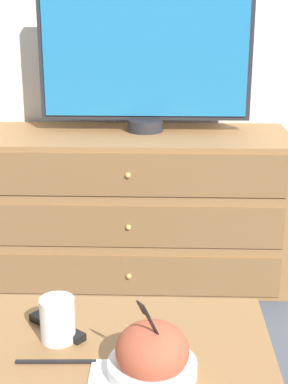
# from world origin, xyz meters

# --- Properties ---
(ground_plane) EXTENTS (12.00, 12.00, 0.00)m
(ground_plane) POSITION_xyz_m (0.00, 0.00, 0.00)
(ground_plane) COLOR #474C56
(dresser) EXTENTS (1.40, 0.53, 0.67)m
(dresser) POSITION_xyz_m (-0.11, -0.29, 0.34)
(dresser) COLOR olive
(dresser) RESTS_ON ground_plane
(tv) EXTENTS (0.92, 0.16, 0.62)m
(tv) POSITION_xyz_m (-0.05, -0.22, 1.00)
(tv) COLOR #232328
(tv) RESTS_ON dresser
(takeout_bowl) EXTENTS (0.19, 0.19, 0.19)m
(takeout_bowl) POSITION_xyz_m (0.02, -1.77, 0.54)
(takeout_bowl) COLOR silver
(takeout_bowl) RESTS_ON coffee_table
(drink_cup) EXTENTS (0.08, 0.08, 0.10)m
(drink_cup) POSITION_xyz_m (-0.20, -1.64, 0.54)
(drink_cup) COLOR #9E6638
(drink_cup) RESTS_ON coffee_table
(napkin) EXTENTS (0.15, 0.15, 0.00)m
(napkin) POSITION_xyz_m (-0.04, -1.79, 0.49)
(napkin) COLOR white
(napkin) RESTS_ON coffee_table
(knife) EXTENTS (0.17, 0.02, 0.01)m
(knife) POSITION_xyz_m (-0.19, -1.73, 0.49)
(knife) COLOR black
(knife) RESTS_ON coffee_table
(remote_control) EXTENTS (0.15, 0.13, 0.02)m
(remote_control) POSITION_xyz_m (-0.21, -1.60, 0.50)
(remote_control) COLOR black
(remote_control) RESTS_ON coffee_table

